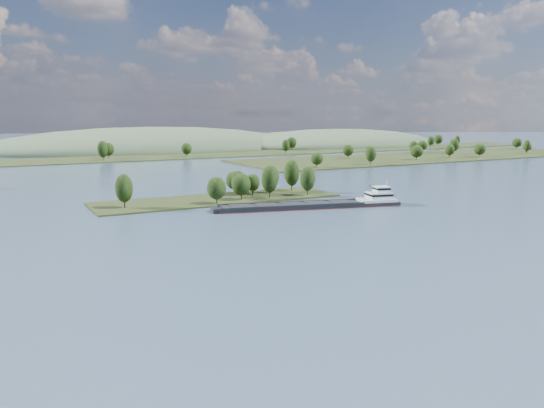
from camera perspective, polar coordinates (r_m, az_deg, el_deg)
ground at (r=164.42m, az=2.14°, el=-2.54°), size 1800.00×1800.00×0.00m
tree_island at (r=218.85m, az=-4.00°, el=1.62°), size 100.00×30.02×15.18m
right_bank at (r=447.04m, az=16.39°, el=4.98°), size 320.00×90.00×14.67m
back_shoreline at (r=429.27m, az=-16.05°, el=4.78°), size 900.00×60.00×15.94m
hill_east at (r=596.98m, az=6.87°, el=6.30°), size 260.00×140.00×36.00m
hill_west at (r=538.74m, az=-12.89°, el=5.77°), size 320.00×160.00×44.00m
cargo_barge at (r=200.07m, az=5.28°, el=-0.01°), size 71.95×25.55×9.74m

